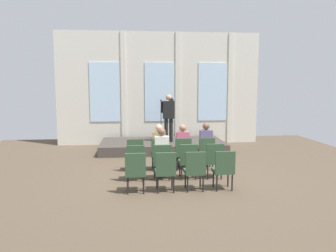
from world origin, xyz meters
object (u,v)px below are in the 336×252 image
(chair_r1_c3, at_px, (214,159))
(speaker, at_px, (169,114))
(mic_stand, at_px, (161,132))
(chair_r1_c1, at_px, (162,160))
(audience_r0_c1, at_px, (159,145))
(chair_r0_c2, at_px, (183,152))
(chair_r0_c3, at_px, (206,151))
(audience_r0_c2, at_px, (182,144))
(chair_r0_c0, at_px, (135,153))
(audience_r0_c3, at_px, (206,143))
(chair_r2_c3, at_px, (224,168))
(chair_r1_c2, at_px, (188,159))
(audience_r1_c1, at_px, (162,151))
(chair_r2_c2, at_px, (195,168))
(chair_r2_c0, at_px, (135,170))
(chair_r0_c1, at_px, (159,152))
(chair_r1_c0, at_px, (135,160))
(chair_r2_c1, at_px, (165,169))

(chair_r1_c3, bearing_deg, speaker, 102.05)
(mic_stand, height_order, chair_r1_c1, mic_stand)
(audience_r0_c1, distance_m, chair_r0_c2, 0.71)
(chair_r0_c3, xyz_separation_m, chair_r1_c1, (-1.36, -0.96, 0.00))
(audience_r0_c2, bearing_deg, chair_r0_c0, -176.57)
(audience_r0_c3, distance_m, chair_r2_c3, 2.00)
(audience_r0_c2, bearing_deg, chair_r0_c2, -90.00)
(chair_r1_c2, distance_m, chair_r1_c3, 0.68)
(audience_r1_c1, relative_size, chair_r2_c2, 1.43)
(chair_r0_c3, xyz_separation_m, chair_r2_c0, (-2.04, -1.91, 0.00))
(audience_r0_c3, bearing_deg, chair_r2_c0, -135.69)
(speaker, height_order, chair_r1_c1, speaker)
(chair_r0_c1, distance_m, chair_r1_c0, 1.17)
(chair_r2_c1, bearing_deg, chair_r0_c2, 70.43)
(mic_stand, distance_m, chair_r2_c2, 4.96)
(audience_r0_c3, bearing_deg, audience_r0_c1, 179.94)
(chair_r2_c2, bearing_deg, speaker, 91.51)
(chair_r0_c1, bearing_deg, audience_r1_c1, -90.00)
(chair_r1_c0, xyz_separation_m, chair_r2_c3, (2.04, -0.96, 0.00))
(mic_stand, height_order, chair_r1_c2, mic_stand)
(chair_r0_c3, height_order, chair_r1_c2, same)
(speaker, bearing_deg, audience_r0_c2, -87.39)
(audience_r0_c2, relative_size, chair_r2_c0, 1.40)
(audience_r0_c1, xyz_separation_m, chair_r0_c3, (1.36, -0.08, -0.20))
(chair_r0_c2, height_order, chair_r1_c2, same)
(chair_r2_c3, bearing_deg, chair_r1_c2, 125.42)
(chair_r1_c3, bearing_deg, chair_r1_c0, 180.00)
(chair_r0_c1, relative_size, chair_r2_c1, 1.00)
(chair_r1_c0, height_order, chair_r1_c1, same)
(chair_r0_c3, bearing_deg, audience_r0_c3, 90.00)
(mic_stand, bearing_deg, chair_r2_c2, -85.56)
(audience_r0_c2, bearing_deg, mic_stand, 97.42)
(chair_r1_c2, relative_size, chair_r2_c0, 1.00)
(audience_r0_c3, bearing_deg, chair_r1_c1, -142.71)
(speaker, distance_m, chair_r0_c1, 2.98)
(audience_r0_c2, xyz_separation_m, chair_r1_c3, (0.68, -1.04, -0.20))
(mic_stand, bearing_deg, audience_r0_c1, -95.72)
(audience_r0_c3, height_order, chair_r2_c0, audience_r0_c3)
(audience_r0_c2, distance_m, chair_r2_c0, 2.42)
(audience_r0_c1, bearing_deg, chair_r2_c2, -71.16)
(speaker, height_order, chair_r0_c1, speaker)
(speaker, height_order, audience_r0_c3, speaker)
(chair_r2_c1, bearing_deg, mic_stand, 86.58)
(audience_r0_c1, bearing_deg, chair_r2_c1, -90.00)
(speaker, bearing_deg, chair_r0_c2, -87.47)
(chair_r0_c3, height_order, chair_r1_c0, same)
(chair_r0_c3, distance_m, chair_r2_c0, 2.79)
(chair_r0_c3, xyz_separation_m, chair_r2_c3, (0.00, -1.91, 0.00))
(chair_r0_c2, xyz_separation_m, chair_r1_c1, (-0.68, -0.96, 0.00))
(chair_r1_c2, bearing_deg, speaker, 91.89)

